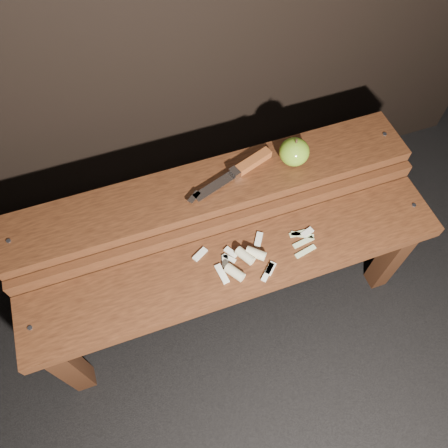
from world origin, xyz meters
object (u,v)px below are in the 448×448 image
object	(u,v)px
bench_front_tier	(238,275)
apple	(294,152)
bench_rear_tier	(212,202)
knife	(243,168)

from	to	relation	value
bench_front_tier	apple	bearing A→B (deg)	42.54
bench_rear_tier	bench_front_tier	bearing A→B (deg)	-90.00
bench_front_tier	knife	size ratio (longest dim) A/B	4.24
bench_front_tier	apple	world-z (taller)	apple
bench_front_tier	apple	xyz separation A→B (m)	(0.25, 0.23, 0.19)
bench_rear_tier	apple	xyz separation A→B (m)	(0.25, 0.00, 0.13)
bench_front_tier	apple	size ratio (longest dim) A/B	13.24
bench_rear_tier	knife	world-z (taller)	knife
bench_front_tier	bench_rear_tier	size ratio (longest dim) A/B	1.00
bench_rear_tier	knife	xyz separation A→B (m)	(0.10, 0.02, 0.10)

